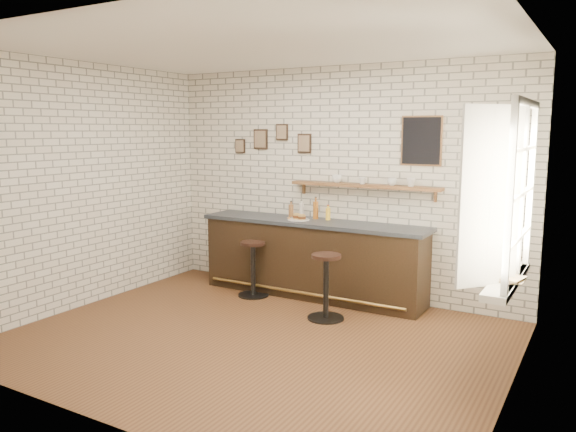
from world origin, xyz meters
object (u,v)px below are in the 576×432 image
object	(u,v)px
bitters_bottle_brown	(291,210)
bar_stool_left	(253,267)
shelf_cup_a	(337,179)
bar_stool_right	(326,284)
bar_counter	(312,258)
shelf_cup_b	(363,181)
condiment_bottle_yellow	(328,214)
book_lower	(502,279)
bitters_bottle_amber	(316,210)
sandwich_plate	(299,220)
shelf_cup_c	(392,182)
book_upper	(502,276)
ciabatta_sandwich	(299,216)
bitters_bottle_white	(301,210)
shelf_cup_d	(411,182)

from	to	relation	value
bitters_bottle_brown	bar_stool_left	xyz separation A→B (m)	(-0.26, -0.55, -0.71)
shelf_cup_a	bar_stool_right	bearing A→B (deg)	-94.26
bar_counter	shelf_cup_b	bearing A→B (deg)	18.42
bar_counter	condiment_bottle_yellow	distance (m)	0.62
book_lower	bitters_bottle_amber	bearing A→B (deg)	150.48
condiment_bottle_yellow	book_lower	bearing A→B (deg)	-34.53
sandwich_plate	shelf_cup_c	world-z (taller)	shelf_cup_c
bitters_bottle_amber	shelf_cup_c	world-z (taller)	shelf_cup_c
bar_stool_left	book_upper	world-z (taller)	book_upper
ciabatta_sandwich	shelf_cup_a	bearing A→B (deg)	31.27
book_lower	bitters_bottle_brown	bearing A→B (deg)	153.86
bitters_bottle_amber	shelf_cup_c	xyz separation A→B (m)	(1.03, 0.06, 0.41)
bitters_bottle_brown	bitters_bottle_white	size ratio (longest dim) A/B	0.89
bitters_bottle_brown	shelf_cup_d	xyz separation A→B (m)	(1.64, 0.06, 0.45)
ciabatta_sandwich	shelf_cup_a	size ratio (longest dim) A/B	1.71
sandwich_plate	shelf_cup_c	xyz separation A→B (m)	(1.18, 0.25, 0.53)
sandwich_plate	condiment_bottle_yellow	world-z (taller)	condiment_bottle_yellow
condiment_bottle_yellow	bitters_bottle_brown	bearing A→B (deg)	180.00
condiment_bottle_yellow	shelf_cup_a	size ratio (longest dim) A/B	1.54
shelf_cup_b	condiment_bottle_yellow	bearing A→B (deg)	109.52
bitters_bottle_brown	shelf_cup_a	size ratio (longest dim) A/B	1.67
bar_stool_left	bar_stool_right	distance (m)	1.29
book_upper	shelf_cup_c	bearing A→B (deg)	145.35
shelf_cup_b	shelf_cup_d	world-z (taller)	shelf_cup_d
bar_counter	bar_stool_left	size ratio (longest dim) A/B	4.24
bitters_bottle_amber	condiment_bottle_yellow	world-z (taller)	bitters_bottle_amber
sandwich_plate	shelf_cup_d	bearing A→B (deg)	10.15
ciabatta_sandwich	shelf_cup_d	bearing A→B (deg)	10.22
book_lower	shelf_cup_a	bearing A→B (deg)	146.60
shelf_cup_a	bitters_bottle_white	bearing A→B (deg)	163.71
sandwich_plate	bitters_bottle_amber	bearing A→B (deg)	52.42
bitters_bottle_amber	bar_stool_right	distance (m)	1.29
bar_stool_right	shelf_cup_d	distance (m)	1.63
bar_stool_right	shelf_cup_b	distance (m)	1.48
bar_counter	shelf_cup_a	distance (m)	1.09
shelf_cup_d	book_lower	xyz separation A→B (m)	(1.37, -1.74, -0.61)
bitters_bottle_brown	book_upper	xyz separation A→B (m)	(3.01, -1.68, -0.14)
ciabatta_sandwich	shelf_cup_b	distance (m)	0.95
bar_counter	shelf_cup_d	distance (m)	1.63
condiment_bottle_yellow	shelf_cup_a	world-z (taller)	shelf_cup_a
bitters_bottle_white	shelf_cup_c	xyz separation A→B (m)	(1.24, 0.06, 0.44)
shelf_cup_b	shelf_cup_d	xyz separation A→B (m)	(0.63, 0.00, 0.01)
bar_counter	bitters_bottle_brown	distance (m)	0.73
bitters_bottle_brown	bar_stool_right	bearing A→B (deg)	-42.40
shelf_cup_b	book_lower	size ratio (longest dim) A/B	0.38
condiment_bottle_yellow	bitters_bottle_amber	bearing A→B (deg)	-180.00
shelf_cup_d	bitters_bottle_white	bearing A→B (deg)	147.49
bar_stool_left	condiment_bottle_yellow	bearing A→B (deg)	33.55
bar_counter	bar_stool_left	world-z (taller)	bar_counter
shelf_cup_c	shelf_cup_d	bearing A→B (deg)	-104.49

